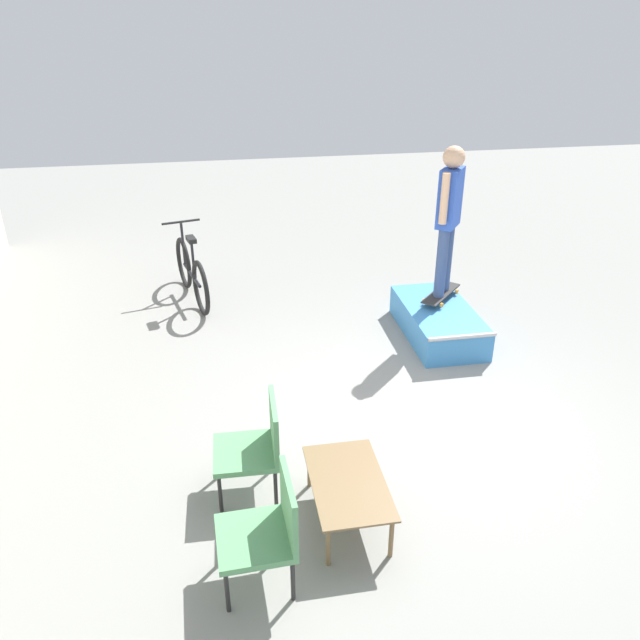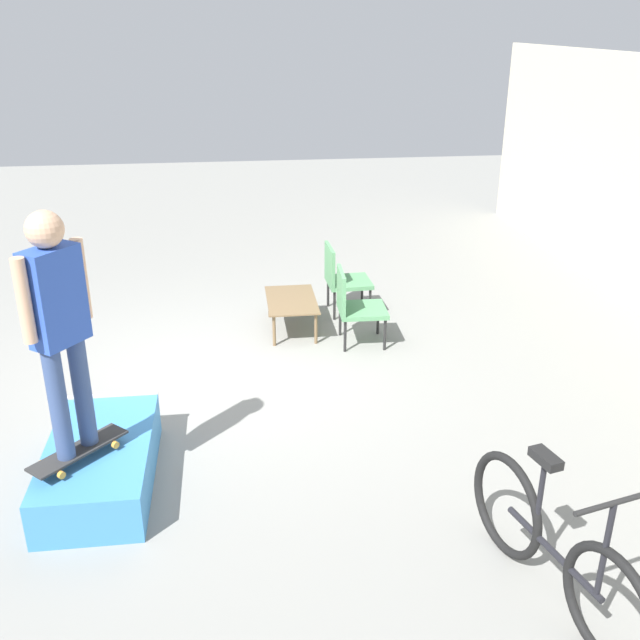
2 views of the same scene
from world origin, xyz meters
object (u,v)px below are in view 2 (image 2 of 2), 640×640
person_skater (58,316)px  coffee_table (291,302)px  skateboard_on_ramp (79,451)px  bicycle (553,548)px  patio_chair_right (354,304)px  patio_chair_left (342,276)px  skate_ramp_box (101,463)px

person_skater → coffee_table: bearing=-174.6°
skateboard_on_ramp → bicycle: bearing=108.9°
person_skater → bicycle: (1.37, 3.05, -1.14)m
coffee_table → patio_chair_right: patio_chair_right is taller
coffee_table → patio_chair_right: (0.46, 0.66, 0.13)m
patio_chair_right → bicycle: (3.95, 0.55, -0.09)m
skateboard_on_ramp → coffee_table: size_ratio=0.73×
skateboard_on_ramp → person_skater: 1.07m
person_skater → patio_chair_left: person_skater is taller
skateboard_on_ramp → patio_chair_right: patio_chair_right is taller
patio_chair_left → bicycle: bicycle is taller
skate_ramp_box → coffee_table: size_ratio=1.61×
skate_ramp_box → person_skater: bearing=-22.6°
skateboard_on_ramp → patio_chair_right: size_ratio=0.81×
person_skater → bicycle: size_ratio=1.08×
skate_ramp_box → patio_chair_left: bearing=143.7°
coffee_table → person_skater: bearing=-31.1°
skate_ramp_box → skateboard_on_ramp: size_ratio=2.20×
bicycle → person_skater: bearing=-128.2°
skateboard_on_ramp → coffee_table: skateboard_on_ramp is taller
person_skater → coffee_table: person_skater is taller
skate_ramp_box → person_skater: person_skater is taller
bicycle → skate_ramp_box: bearing=-132.3°
skateboard_on_ramp → patio_chair_right: 3.59m
person_skater → patio_chair_right: (-2.58, 2.50, -1.05)m
person_skater → skateboard_on_ramp: bearing=-116.9°
patio_chair_right → person_skater: bearing=137.7°
person_skater → patio_chair_right: person_skater is taller
person_skater → coffee_table: size_ratio=1.88×
bicycle → skateboard_on_ramp: bearing=-128.2°
patio_chair_left → patio_chair_right: (0.92, -0.00, 0.00)m
patio_chair_right → patio_chair_left: bearing=1.7°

